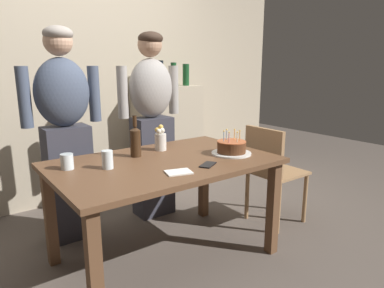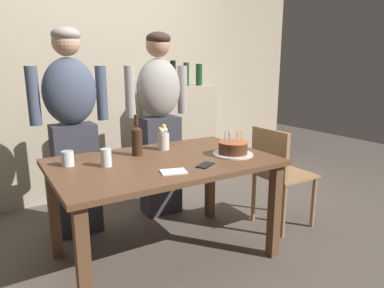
{
  "view_description": "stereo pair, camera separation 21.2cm",
  "coord_description": "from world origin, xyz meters",
  "px_view_note": "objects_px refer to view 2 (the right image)",
  "views": [
    {
      "loc": [
        -1.21,
        -1.95,
        1.38
      ],
      "look_at": [
        0.2,
        -0.06,
        0.84
      ],
      "focal_mm": 32.24,
      "sensor_mm": 36.0,
      "label": 1
    },
    {
      "loc": [
        -1.04,
        -2.07,
        1.38
      ],
      "look_at": [
        0.2,
        -0.06,
        0.84
      ],
      "focal_mm": 32.24,
      "sensor_mm": 36.0,
      "label": 2
    }
  ],
  "objects_px": {
    "wine_bottle": "(137,140)",
    "dining_chair": "(277,170)",
    "napkin_stack": "(174,172)",
    "water_glass_near": "(106,158)",
    "person_man_bearded": "(73,130)",
    "birthday_cake": "(233,149)",
    "cell_phone": "(205,165)",
    "water_glass_far": "(68,159)",
    "flower_vase": "(163,139)",
    "person_woman_cardigan": "(159,122)"
  },
  "relations": [
    {
      "from": "wine_bottle",
      "to": "dining_chair",
      "type": "distance_m",
      "value": 1.23
    },
    {
      "from": "wine_bottle",
      "to": "napkin_stack",
      "type": "bearing_deg",
      "value": -86.73
    },
    {
      "from": "water_glass_near",
      "to": "person_man_bearded",
      "type": "relative_size",
      "value": 0.07
    },
    {
      "from": "birthday_cake",
      "to": "cell_phone",
      "type": "distance_m",
      "value": 0.35
    },
    {
      "from": "birthday_cake",
      "to": "water_glass_far",
      "type": "distance_m",
      "value": 1.14
    },
    {
      "from": "wine_bottle",
      "to": "flower_vase",
      "type": "relative_size",
      "value": 1.49
    },
    {
      "from": "birthday_cake",
      "to": "person_woman_cardigan",
      "type": "distance_m",
      "value": 0.9
    },
    {
      "from": "water_glass_far",
      "to": "dining_chair",
      "type": "bearing_deg",
      "value": -8.99
    },
    {
      "from": "wine_bottle",
      "to": "person_woman_cardigan",
      "type": "relative_size",
      "value": 0.18
    },
    {
      "from": "water_glass_far",
      "to": "napkin_stack",
      "type": "distance_m",
      "value": 0.71
    },
    {
      "from": "birthday_cake",
      "to": "wine_bottle",
      "type": "height_order",
      "value": "wine_bottle"
    },
    {
      "from": "water_glass_far",
      "to": "water_glass_near",
      "type": "bearing_deg",
      "value": -34.0
    },
    {
      "from": "person_man_bearded",
      "to": "dining_chair",
      "type": "height_order",
      "value": "person_man_bearded"
    },
    {
      "from": "flower_vase",
      "to": "dining_chair",
      "type": "xyz_separation_m",
      "value": [
        0.9,
        -0.33,
        -0.31
      ]
    },
    {
      "from": "flower_vase",
      "to": "person_woman_cardigan",
      "type": "bearing_deg",
      "value": 67.11
    },
    {
      "from": "water_glass_near",
      "to": "person_woman_cardigan",
      "type": "height_order",
      "value": "person_woman_cardigan"
    },
    {
      "from": "wine_bottle",
      "to": "person_man_bearded",
      "type": "height_order",
      "value": "person_man_bearded"
    },
    {
      "from": "water_glass_near",
      "to": "flower_vase",
      "type": "bearing_deg",
      "value": 22.16
    },
    {
      "from": "flower_vase",
      "to": "dining_chair",
      "type": "distance_m",
      "value": 1.01
    },
    {
      "from": "cell_phone",
      "to": "birthday_cake",
      "type": "bearing_deg",
      "value": -9.1
    },
    {
      "from": "flower_vase",
      "to": "person_man_bearded",
      "type": "relative_size",
      "value": 0.12
    },
    {
      "from": "birthday_cake",
      "to": "flower_vase",
      "type": "relative_size",
      "value": 1.47
    },
    {
      "from": "birthday_cake",
      "to": "flower_vase",
      "type": "xyz_separation_m",
      "value": [
        -0.36,
        0.41,
        0.04
      ]
    },
    {
      "from": "wine_bottle",
      "to": "birthday_cake",
      "type": "bearing_deg",
      "value": -30.92
    },
    {
      "from": "dining_chair",
      "to": "wine_bottle",
      "type": "bearing_deg",
      "value": 76.45
    },
    {
      "from": "flower_vase",
      "to": "person_man_bearded",
      "type": "height_order",
      "value": "person_man_bearded"
    },
    {
      "from": "person_man_bearded",
      "to": "water_glass_far",
      "type": "bearing_deg",
      "value": 73.33
    },
    {
      "from": "wine_bottle",
      "to": "cell_phone",
      "type": "bearing_deg",
      "value": -60.44
    },
    {
      "from": "dining_chair",
      "to": "person_woman_cardigan",
      "type": "bearing_deg",
      "value": 41.48
    },
    {
      "from": "water_glass_far",
      "to": "person_woman_cardigan",
      "type": "height_order",
      "value": "person_woman_cardigan"
    },
    {
      "from": "cell_phone",
      "to": "person_woman_cardigan",
      "type": "xyz_separation_m",
      "value": [
        0.17,
        1.01,
        0.13
      ]
    },
    {
      "from": "person_woman_cardigan",
      "to": "cell_phone",
      "type": "bearing_deg",
      "value": 80.66
    },
    {
      "from": "water_glass_near",
      "to": "flower_vase",
      "type": "relative_size",
      "value": 0.59
    },
    {
      "from": "water_glass_near",
      "to": "person_woman_cardigan",
      "type": "bearing_deg",
      "value": 43.4
    },
    {
      "from": "water_glass_near",
      "to": "water_glass_far",
      "type": "bearing_deg",
      "value": 146.0
    },
    {
      "from": "wine_bottle",
      "to": "person_woman_cardigan",
      "type": "bearing_deg",
      "value": 50.0
    },
    {
      "from": "cell_phone",
      "to": "flower_vase",
      "type": "height_order",
      "value": "flower_vase"
    },
    {
      "from": "water_glass_far",
      "to": "flower_vase",
      "type": "xyz_separation_m",
      "value": [
        0.73,
        0.07,
        0.03
      ]
    },
    {
      "from": "napkin_stack",
      "to": "flower_vase",
      "type": "xyz_separation_m",
      "value": [
        0.21,
        0.55,
        0.08
      ]
    },
    {
      "from": "flower_vase",
      "to": "birthday_cake",
      "type": "bearing_deg",
      "value": -49.12
    },
    {
      "from": "water_glass_far",
      "to": "dining_chair",
      "type": "xyz_separation_m",
      "value": [
        1.64,
        -0.26,
        -0.27
      ]
    },
    {
      "from": "birthday_cake",
      "to": "person_man_bearded",
      "type": "height_order",
      "value": "person_man_bearded"
    },
    {
      "from": "wine_bottle",
      "to": "napkin_stack",
      "type": "distance_m",
      "value": 0.51
    },
    {
      "from": "water_glass_far",
      "to": "napkin_stack",
      "type": "height_order",
      "value": "water_glass_far"
    },
    {
      "from": "water_glass_far",
      "to": "person_man_bearded",
      "type": "relative_size",
      "value": 0.06
    },
    {
      "from": "water_glass_far",
      "to": "person_woman_cardigan",
      "type": "bearing_deg",
      "value": 30.15
    },
    {
      "from": "water_glass_near",
      "to": "wine_bottle",
      "type": "distance_m",
      "value": 0.33
    },
    {
      "from": "birthday_cake",
      "to": "water_glass_far",
      "type": "xyz_separation_m",
      "value": [
        -1.09,
        0.34,
        0.0
      ]
    },
    {
      "from": "birthday_cake",
      "to": "dining_chair",
      "type": "bearing_deg",
      "value": 8.57
    },
    {
      "from": "birthday_cake",
      "to": "wine_bottle",
      "type": "xyz_separation_m",
      "value": [
        -0.6,
        0.36,
        0.07
      ]
    }
  ]
}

